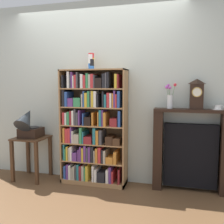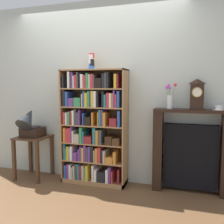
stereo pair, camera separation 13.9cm
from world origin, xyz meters
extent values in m
cube|color=brown|center=(0.00, 0.00, -0.01)|extent=(7.80, 6.40, 0.02)
cube|color=beige|center=(0.18, 0.30, 1.30)|extent=(4.80, 0.08, 2.60)
cube|color=#A87A4C|center=(-0.46, 0.11, 0.81)|extent=(0.02, 0.30, 1.62)
cube|color=#A87A4C|center=(0.46, 0.11, 0.81)|extent=(0.02, 0.30, 1.62)
cube|color=brown|center=(0.00, 0.26, 0.81)|extent=(0.93, 0.01, 1.62)
cube|color=#A87A4C|center=(0.00, 0.11, 1.61)|extent=(0.93, 0.30, 0.02)
cube|color=#A87A4C|center=(0.00, 0.11, 0.03)|extent=(0.93, 0.30, 0.06)
cube|color=#2D519E|center=(-0.40, 0.08, 0.15)|extent=(0.03, 0.22, 0.19)
cube|color=#663884|center=(-0.36, 0.08, 0.17)|extent=(0.03, 0.22, 0.21)
cube|color=white|center=(-0.33, 0.08, 0.16)|extent=(0.03, 0.22, 0.20)
cube|color=#B2A893|center=(-0.30, 0.10, 0.15)|extent=(0.03, 0.26, 0.17)
cube|color=#B2A893|center=(-0.27, 0.09, 0.16)|extent=(0.03, 0.26, 0.19)
cube|color=#424247|center=(-0.24, 0.07, 0.17)|extent=(0.02, 0.22, 0.22)
cube|color=teal|center=(-0.20, 0.07, 0.17)|extent=(0.03, 0.20, 0.22)
cube|color=maroon|center=(-0.17, 0.09, 0.16)|extent=(0.03, 0.25, 0.21)
cube|color=#B2A893|center=(-0.13, 0.08, 0.16)|extent=(0.03, 0.22, 0.21)
cube|color=#388E56|center=(-0.10, 0.07, 0.16)|extent=(0.02, 0.21, 0.19)
cube|color=gold|center=(-0.07, 0.09, 0.17)|extent=(0.04, 0.24, 0.21)
cube|color=white|center=(0.02, 0.08, 0.17)|extent=(0.03, 0.23, 0.23)
cube|color=white|center=(0.06, 0.09, 0.15)|extent=(0.04, 0.25, 0.17)
cube|color=black|center=(0.14, 0.06, 0.13)|extent=(0.11, 0.18, 0.14)
cube|color=white|center=(0.23, 0.07, 0.15)|extent=(0.04, 0.21, 0.19)
cube|color=#663884|center=(0.27, 0.09, 0.17)|extent=(0.03, 0.26, 0.22)
cube|color=#C63338|center=(0.30, 0.09, 0.14)|extent=(0.02, 0.25, 0.17)
cube|color=maroon|center=(0.39, 0.07, 0.16)|extent=(0.02, 0.20, 0.20)
cube|color=#A87A4C|center=(0.00, 0.11, 0.33)|extent=(0.89, 0.28, 0.02)
cube|color=teal|center=(-0.41, 0.07, 0.45)|extent=(0.02, 0.20, 0.23)
cube|color=#388E56|center=(-0.39, 0.10, 0.42)|extent=(0.02, 0.26, 0.17)
cube|color=gold|center=(-0.36, 0.07, 0.43)|extent=(0.03, 0.21, 0.20)
cube|color=#B2A893|center=(-0.33, 0.08, 0.43)|extent=(0.02, 0.22, 0.19)
cube|color=white|center=(-0.30, 0.07, 0.44)|extent=(0.03, 0.22, 0.20)
cube|color=#663884|center=(-0.25, 0.07, 0.40)|extent=(0.07, 0.22, 0.12)
cube|color=#663884|center=(-0.19, 0.09, 0.42)|extent=(0.02, 0.24, 0.17)
cube|color=#663884|center=(-0.16, 0.09, 0.44)|extent=(0.02, 0.25, 0.21)
cube|color=gold|center=(-0.13, 0.07, 0.43)|extent=(0.03, 0.20, 0.19)
cube|color=#663884|center=(-0.09, 0.07, 0.45)|extent=(0.03, 0.22, 0.23)
cube|color=#424247|center=(-0.06, 0.08, 0.44)|extent=(0.02, 0.23, 0.20)
cube|color=#663884|center=(-0.03, 0.07, 0.44)|extent=(0.03, 0.20, 0.22)
cube|color=black|center=(0.01, 0.09, 0.45)|extent=(0.04, 0.24, 0.23)
cube|color=#B2A893|center=(0.05, 0.09, 0.42)|extent=(0.02, 0.24, 0.17)
cube|color=orange|center=(0.08, 0.07, 0.44)|extent=(0.03, 0.21, 0.20)
cube|color=#C63338|center=(0.12, 0.10, 0.44)|extent=(0.04, 0.26, 0.21)
cube|color=black|center=(0.16, 0.08, 0.43)|extent=(0.02, 0.23, 0.19)
cube|color=#B2A893|center=(0.19, 0.09, 0.42)|extent=(0.03, 0.24, 0.18)
cube|color=orange|center=(0.26, 0.07, 0.38)|extent=(0.10, 0.20, 0.09)
cube|color=orange|center=(0.34, 0.09, 0.42)|extent=(0.04, 0.26, 0.17)
cube|color=#A87A4C|center=(0.00, 0.11, 0.58)|extent=(0.89, 0.28, 0.02)
cube|color=orange|center=(-0.41, 0.08, 0.70)|extent=(0.03, 0.23, 0.21)
cube|color=#C63338|center=(-0.37, 0.07, 0.69)|extent=(0.04, 0.21, 0.20)
cube|color=#C63338|center=(-0.33, 0.08, 0.70)|extent=(0.04, 0.23, 0.21)
cube|color=#663884|center=(-0.30, 0.09, 0.71)|extent=(0.02, 0.25, 0.23)
cube|color=white|center=(-0.28, 0.09, 0.68)|extent=(0.02, 0.25, 0.17)
cube|color=#B2A893|center=(-0.22, 0.07, 0.66)|extent=(0.08, 0.21, 0.13)
cube|color=#388E56|center=(-0.15, 0.09, 0.70)|extent=(0.03, 0.26, 0.22)
cube|color=teal|center=(-0.12, 0.10, 0.68)|extent=(0.02, 0.26, 0.17)
cube|color=maroon|center=(-0.05, 0.07, 0.64)|extent=(0.11, 0.21, 0.10)
cube|color=teal|center=(0.05, 0.09, 0.71)|extent=(0.04, 0.26, 0.23)
cube|color=orange|center=(0.09, 0.08, 0.69)|extent=(0.04, 0.23, 0.20)
cube|color=#424247|center=(0.13, 0.09, 0.69)|extent=(0.04, 0.25, 0.20)
cube|color=#382316|center=(0.25, 0.09, 0.65)|extent=(0.10, 0.24, 0.12)
cube|color=#472D1C|center=(0.36, 0.06, 0.64)|extent=(0.10, 0.18, 0.10)
cube|color=#A87A4C|center=(0.00, 0.11, 0.84)|extent=(0.89, 0.28, 0.02)
cube|color=#C63338|center=(-0.41, 0.08, 0.94)|extent=(0.03, 0.22, 0.17)
cube|color=white|center=(-0.37, 0.10, 0.93)|extent=(0.03, 0.26, 0.17)
cube|color=#388E56|center=(-0.34, 0.07, 0.94)|extent=(0.03, 0.21, 0.18)
cube|color=maroon|center=(-0.30, 0.07, 0.95)|extent=(0.03, 0.20, 0.19)
cube|color=white|center=(-0.27, 0.07, 0.95)|extent=(0.03, 0.20, 0.20)
cube|color=#424247|center=(-0.23, 0.07, 0.96)|extent=(0.03, 0.20, 0.22)
cube|color=#424247|center=(-0.20, 0.10, 0.94)|extent=(0.03, 0.26, 0.18)
cube|color=#663884|center=(-0.17, 0.08, 0.95)|extent=(0.02, 0.24, 0.21)
cube|color=#2D519E|center=(-0.11, 0.09, 0.93)|extent=(0.02, 0.26, 0.17)
cube|color=black|center=(-0.05, 0.07, 0.91)|extent=(0.09, 0.21, 0.12)
cube|color=orange|center=(0.02, 0.08, 0.94)|extent=(0.02, 0.22, 0.18)
cube|color=orange|center=(0.10, 0.07, 0.95)|extent=(0.02, 0.21, 0.19)
cube|color=teal|center=(0.13, 0.07, 0.96)|extent=(0.03, 0.20, 0.22)
cube|color=#663884|center=(0.16, 0.09, 0.96)|extent=(0.02, 0.24, 0.22)
cube|color=orange|center=(0.19, 0.08, 0.94)|extent=(0.04, 0.23, 0.19)
cube|color=maroon|center=(0.32, 0.08, 0.91)|extent=(0.10, 0.23, 0.11)
cube|color=#2D519E|center=(0.40, 0.09, 0.96)|extent=(0.03, 0.26, 0.21)
cube|color=#A87A4C|center=(0.00, 0.11, 1.10)|extent=(0.89, 0.28, 0.02)
cube|color=black|center=(-0.40, 0.10, 1.22)|extent=(0.03, 0.26, 0.23)
cube|color=#2D519E|center=(-0.36, 0.09, 1.21)|extent=(0.04, 0.24, 0.21)
cube|color=#663884|center=(-0.30, 0.06, 1.17)|extent=(0.08, 0.19, 0.12)
cube|color=#388E56|center=(-0.20, 0.05, 1.17)|extent=(0.10, 0.17, 0.12)
cube|color=#B2A893|center=(-0.13, 0.08, 1.20)|extent=(0.02, 0.22, 0.18)
cube|color=#2D519E|center=(-0.10, 0.07, 1.22)|extent=(0.02, 0.21, 0.22)
cube|color=gold|center=(-0.07, 0.07, 1.20)|extent=(0.04, 0.21, 0.19)
cube|color=#388E56|center=(-0.03, 0.08, 1.22)|extent=(0.03, 0.22, 0.22)
cube|color=#424247|center=(0.00, 0.09, 1.22)|extent=(0.02, 0.26, 0.22)
cube|color=gold|center=(0.02, 0.08, 1.22)|extent=(0.03, 0.23, 0.22)
cube|color=white|center=(0.06, 0.08, 1.22)|extent=(0.04, 0.23, 0.22)
cube|color=black|center=(0.10, 0.07, 1.20)|extent=(0.02, 0.21, 0.18)
cube|color=black|center=(0.17, 0.09, 1.22)|extent=(0.02, 0.25, 0.22)
cube|color=teal|center=(0.20, 0.08, 1.19)|extent=(0.03, 0.23, 0.17)
cube|color=#C63338|center=(0.24, 0.08, 1.21)|extent=(0.03, 0.22, 0.20)
cube|color=white|center=(0.28, 0.08, 1.20)|extent=(0.03, 0.24, 0.19)
cube|color=orange|center=(0.31, 0.07, 1.20)|extent=(0.02, 0.20, 0.19)
cube|color=#663884|center=(0.33, 0.07, 1.22)|extent=(0.02, 0.21, 0.23)
cube|color=#C63338|center=(0.35, 0.08, 1.20)|extent=(0.02, 0.22, 0.18)
cube|color=#2D519E|center=(0.39, 0.08, 1.22)|extent=(0.03, 0.22, 0.22)
cube|color=#A87A4C|center=(0.00, 0.11, 1.36)|extent=(0.89, 0.28, 0.02)
cube|color=black|center=(-0.41, 0.08, 1.45)|extent=(0.02, 0.24, 0.18)
cube|color=white|center=(-0.32, 0.10, 1.48)|extent=(0.03, 0.26, 0.23)
cube|color=#424247|center=(-0.30, 0.08, 1.46)|extent=(0.02, 0.22, 0.19)
cube|color=#663884|center=(-0.27, 0.08, 1.48)|extent=(0.02, 0.23, 0.22)
cube|color=white|center=(-0.25, 0.07, 1.45)|extent=(0.02, 0.21, 0.17)
cube|color=#C63338|center=(-0.22, 0.10, 1.46)|extent=(0.03, 0.26, 0.18)
cube|color=#424247|center=(-0.19, 0.09, 1.47)|extent=(0.02, 0.24, 0.22)
cube|color=white|center=(-0.13, 0.09, 1.46)|extent=(0.04, 0.25, 0.19)
cube|color=#C63338|center=(-0.09, 0.07, 1.45)|extent=(0.03, 0.21, 0.17)
cube|color=#388E56|center=(-0.05, 0.08, 1.46)|extent=(0.03, 0.22, 0.20)
cube|color=#B2A893|center=(-0.02, 0.09, 1.46)|extent=(0.03, 0.24, 0.19)
cube|color=#C63338|center=(0.02, 0.09, 1.46)|extent=(0.04, 0.24, 0.19)
cube|color=#424247|center=(0.05, 0.09, 1.45)|extent=(0.02, 0.24, 0.18)
cube|color=black|center=(0.11, 0.06, 1.43)|extent=(0.09, 0.18, 0.14)
cube|color=black|center=(0.18, 0.09, 1.46)|extent=(0.04, 0.24, 0.19)
cube|color=#424247|center=(0.21, 0.07, 1.47)|extent=(0.02, 0.21, 0.20)
cube|color=black|center=(0.24, 0.07, 1.47)|extent=(0.02, 0.20, 0.21)
cube|color=gold|center=(0.35, 0.10, 1.46)|extent=(0.03, 0.26, 0.19)
cube|color=maroon|center=(0.38, 0.08, 1.46)|extent=(0.02, 0.22, 0.19)
cylinder|color=blue|center=(-0.04, 0.13, 1.67)|extent=(0.08, 0.08, 0.09)
cylinder|color=pink|center=(-0.04, 0.13, 1.68)|extent=(0.08, 0.08, 0.09)
cylinder|color=blue|center=(-0.04, 0.13, 1.70)|extent=(0.08, 0.08, 0.09)
cylinder|color=black|center=(-0.04, 0.13, 1.72)|extent=(0.08, 0.08, 0.09)
cylinder|color=yellow|center=(-0.04, 0.13, 1.73)|extent=(0.08, 0.08, 0.09)
cylinder|color=white|center=(-0.04, 0.13, 1.75)|extent=(0.08, 0.08, 0.09)
cylinder|color=pink|center=(-0.04, 0.13, 1.77)|extent=(0.08, 0.08, 0.09)
cylinder|color=white|center=(-0.04, 0.13, 1.78)|extent=(0.08, 0.08, 0.09)
cylinder|color=red|center=(-0.04, 0.13, 1.80)|extent=(0.08, 0.08, 0.09)
cube|color=#472D1C|center=(-0.96, 0.03, 0.62)|extent=(0.46, 0.46, 0.02)
cube|color=#472D1C|center=(-1.16, -0.17, 0.31)|extent=(0.04, 0.04, 0.61)
cube|color=#472D1C|center=(-0.76, -0.17, 0.31)|extent=(0.04, 0.04, 0.61)
cube|color=#472D1C|center=(-1.16, 0.23, 0.31)|extent=(0.04, 0.04, 0.61)
cube|color=#472D1C|center=(-0.76, 0.23, 0.31)|extent=(0.04, 0.04, 0.61)
cube|color=black|center=(-0.96, 0.03, 0.70)|extent=(0.29, 0.28, 0.14)
cylinder|color=black|center=(-0.96, 0.03, 0.78)|extent=(0.24, 0.24, 0.01)
cylinder|color=#1E2328|center=(-0.96, -0.01, 0.80)|extent=(0.03, 0.03, 0.06)
cone|color=#1E2328|center=(-0.96, -0.08, 0.94)|extent=(0.24, 0.39, 0.38)
cube|color=black|center=(1.32, 0.15, 1.08)|extent=(0.96, 0.21, 0.04)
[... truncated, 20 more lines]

